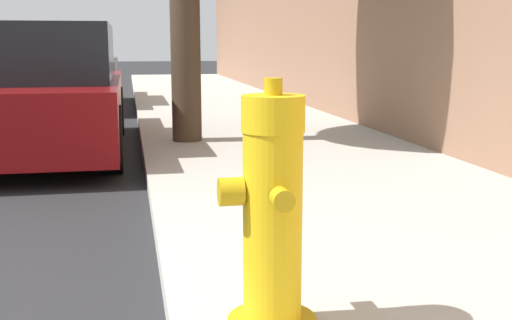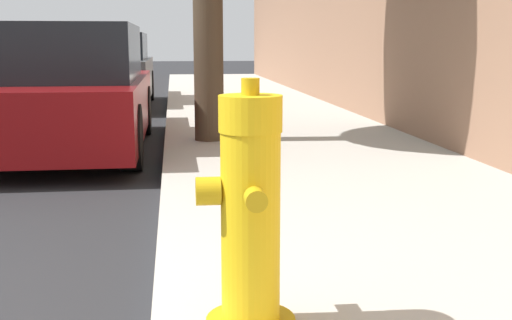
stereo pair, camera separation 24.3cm
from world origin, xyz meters
name	(u,v)px [view 2 (the right image)]	position (x,y,z in m)	size (l,w,h in m)	color
fire_hydrant	(250,217)	(2.19, 0.19, 0.57)	(0.38, 0.38, 0.96)	#C39C11
parked_car_near	(61,92)	(0.68, 5.22, 0.68)	(1.86, 4.05, 1.41)	maroon
parked_car_mid	(103,71)	(0.60, 10.39, 0.67)	(1.81, 3.98, 1.38)	#4C5156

